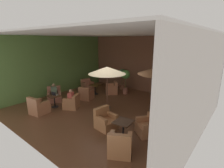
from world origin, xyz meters
TOP-DOWN VIEW (x-y plane):
  - ground_plane at (0.00, 0.00)m, footprint 9.15×8.42m
  - wall_back_brick at (0.00, 4.17)m, footprint 9.15×0.08m
  - wall_left_accent at (-4.54, 0.00)m, footprint 0.08×8.42m
  - wall_right_plain at (4.54, 0.00)m, footprint 0.08×8.42m
  - ceiling_slab at (0.00, 0.00)m, footprint 9.15×8.42m
  - cafe_table_front_left at (-2.40, -1.64)m, footprint 0.65×0.65m
  - armchair_front_left_north at (-1.53, -1.15)m, footprint 0.99×0.98m
  - armchair_front_left_east at (-3.26, -1.10)m, footprint 1.05×1.06m
  - armchair_front_left_south at (-2.26, -2.64)m, footprint 0.87×0.89m
  - cafe_table_front_right at (2.29, -1.74)m, footprint 0.71×0.71m
  - armchair_front_right_north at (1.29, -1.61)m, footprint 0.87×0.85m
  - armchair_front_right_east at (2.78, -2.60)m, footprint 1.01×1.01m
  - armchair_front_right_south at (2.89, -0.95)m, footprint 1.04×1.03m
  - cafe_table_mid_center at (-2.30, 1.43)m, footprint 0.66×0.66m
  - armchair_mid_center_north at (-1.48, 2.25)m, footprint 1.11×1.11m
  - armchair_mid_center_east at (-3.42, 1.75)m, footprint 0.96×0.91m
  - armchair_mid_center_south at (-1.99, 0.32)m, footprint 0.91×0.89m
  - patio_umbrella_tall_red at (-0.05, 0.08)m, footprint 1.96×1.96m
  - patio_umbrella_center_beige at (2.11, 1.88)m, footprint 2.43×2.43m
  - potted_tree_left_corner at (-1.62, 3.64)m, footprint 0.61×0.61m
  - potted_tree_mid_left at (-0.72, 2.77)m, footprint 0.61×0.61m
  - patron_blue_shirt at (-1.56, -1.17)m, footprint 0.38×0.43m
  - patron_by_window at (-3.22, -1.12)m, footprint 0.39×0.41m
  - iced_drink_cup at (-2.49, -1.54)m, footprint 0.08×0.08m
  - open_laptop at (-2.45, -1.57)m, footprint 0.34×0.27m

SIDE VIEW (x-z plane):
  - ground_plane at x=0.00m, z-range -0.02..0.00m
  - armchair_front_right_south at x=2.89m, z-range -0.10..0.69m
  - armchair_front_left_north at x=-1.53m, z-range -0.09..0.69m
  - armchair_mid_center_south at x=-1.99m, z-range -0.11..0.71m
  - armchair_mid_center_north at x=-1.48m, z-range -0.11..0.72m
  - armchair_mid_center_east at x=-3.42m, z-range -0.10..0.72m
  - armchair_front_right_north at x=1.29m, z-range -0.12..0.75m
  - armchair_front_left_east at x=-3.26m, z-range -0.12..0.76m
  - armchair_front_right_east at x=2.78m, z-range -0.10..0.75m
  - armchair_front_left_south at x=-2.26m, z-range -0.12..0.79m
  - cafe_table_mid_center at x=-2.30m, z-range 0.13..0.79m
  - cafe_table_front_left at x=-2.40m, z-range 0.15..0.81m
  - cafe_table_front_right at x=2.29m, z-range 0.16..0.83m
  - patron_blue_shirt at x=-1.56m, z-range 0.37..1.03m
  - open_laptop at x=-2.45m, z-range 0.62..0.82m
  - iced_drink_cup at x=-2.49m, z-range 0.66..0.77m
  - patron_by_window at x=-3.22m, z-range 0.37..1.08m
  - potted_tree_left_corner at x=-1.62m, z-range 0.24..1.77m
  - potted_tree_mid_left at x=-0.72m, z-range 0.31..1.98m
  - wall_back_brick at x=0.00m, z-range 0.00..3.87m
  - wall_left_accent at x=-4.54m, z-range 0.00..3.87m
  - wall_right_plain at x=4.54m, z-range 0.00..3.87m
  - patio_umbrella_center_beige at x=2.11m, z-range 0.93..3.20m
  - patio_umbrella_tall_red at x=-0.05m, z-range 0.94..3.21m
  - ceiling_slab at x=0.00m, z-range 3.87..3.93m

